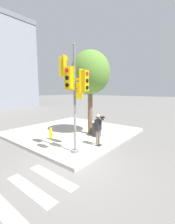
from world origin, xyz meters
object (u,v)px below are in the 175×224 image
at_px(person_photographer, 98,127).
at_px(fire_hydrant, 51,134).
at_px(traffic_signal_pole, 74,86).
at_px(trash_bin, 97,130).
at_px(street_tree, 90,73).

relative_size(person_photographer, fire_hydrant, 2.32).
bearing_deg(traffic_signal_pole, trash_bin, 13.52).
xyz_separation_m(fire_hydrant, trash_bin, (2.33, -1.83, 0.06)).
xyz_separation_m(traffic_signal_pole, person_photographer, (1.48, -0.37, -2.17)).
bearing_deg(fire_hydrant, street_tree, -24.91).
bearing_deg(traffic_signal_pole, person_photographer, -13.85).
bearing_deg(trash_bin, fire_hydrant, 141.84).
xyz_separation_m(traffic_signal_pole, trash_bin, (2.84, 0.68, -2.79)).
height_order(fire_hydrant, trash_bin, trash_bin).
bearing_deg(street_tree, fire_hydrant, 155.09).
xyz_separation_m(traffic_signal_pole, fire_hydrant, (0.50, 2.51, -2.85)).
relative_size(traffic_signal_pole, person_photographer, 2.92).
height_order(street_tree, fire_hydrant, street_tree).
height_order(traffic_signal_pole, trash_bin, traffic_signal_pole).
relative_size(person_photographer, trash_bin, 2.01).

